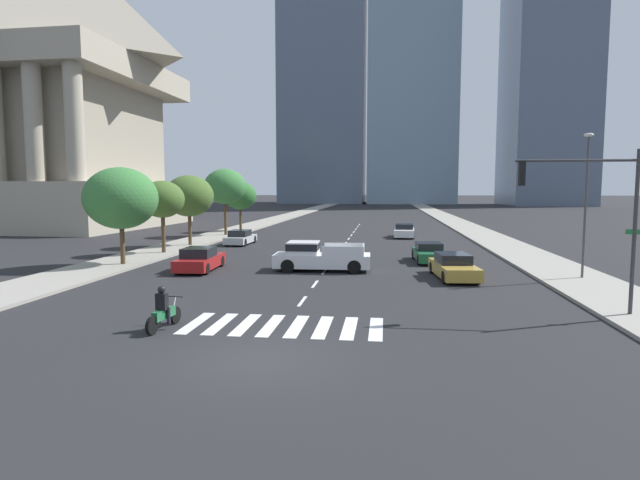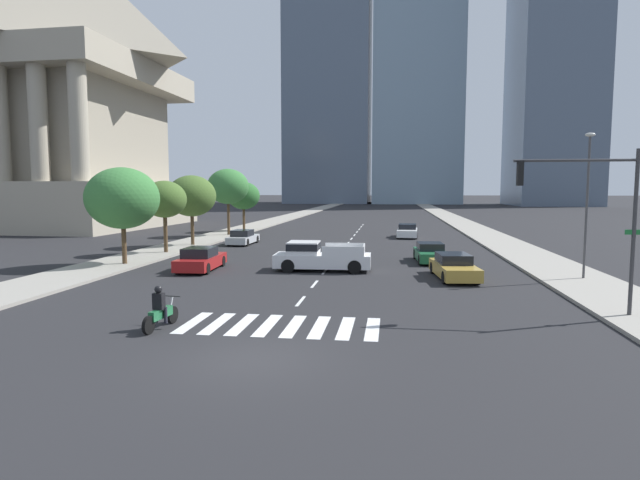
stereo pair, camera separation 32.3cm
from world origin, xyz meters
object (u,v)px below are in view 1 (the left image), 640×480
(sedan_green_1, at_px, (429,253))
(street_tree_fifth, at_px, (240,196))
(pickup_truck, at_px, (317,257))
(street_tree_second, at_px, (162,200))
(sedan_gold_4, at_px, (454,267))
(street_tree_third, at_px, (189,196))
(motorcycle_lead, at_px, (163,312))
(traffic_signal_near, at_px, (590,202))
(sedan_silver_0, at_px, (240,238))
(sedan_red_3, at_px, (200,260))
(street_lamp_east, at_px, (586,194))
(street_tree_nearest, at_px, (121,198))
(sedan_white_2, at_px, (404,231))
(street_tree_fourth, at_px, (225,187))

(sedan_green_1, height_order, street_tree_fifth, street_tree_fifth)
(pickup_truck, relative_size, street_tree_second, 1.08)
(sedan_gold_4, distance_m, street_tree_third, 23.62)
(motorcycle_lead, xyz_separation_m, pickup_truck, (3.48, 13.22, 0.23))
(traffic_signal_near, bearing_deg, sedan_silver_0, -49.75)
(sedan_red_3, bearing_deg, sedan_gold_4, -96.00)
(sedan_silver_0, distance_m, street_tree_fifth, 13.92)
(street_lamp_east, relative_size, street_tree_nearest, 1.25)
(sedan_white_2, xyz_separation_m, sedan_red_3, (-12.47, -22.55, 0.01))
(traffic_signal_near, distance_m, street_tree_fourth, 38.38)
(sedan_silver_0, relative_size, sedan_white_2, 0.92)
(sedan_gold_4, bearing_deg, traffic_signal_near, 19.14)
(pickup_truck, xyz_separation_m, sedan_red_3, (-6.76, -0.74, -0.20))
(sedan_green_1, relative_size, street_tree_third, 0.79)
(motorcycle_lead, bearing_deg, sedan_silver_0, 17.18)
(traffic_signal_near, height_order, street_tree_nearest, traffic_signal_near)
(street_tree_fourth, bearing_deg, street_lamp_east, -40.93)
(sedan_green_1, xyz_separation_m, street_tree_nearest, (-18.66, -4.35, 3.56))
(sedan_silver_0, distance_m, sedan_white_2, 16.36)
(sedan_red_3, distance_m, sedan_gold_4, 14.24)
(sedan_red_3, relative_size, street_tree_fifth, 0.86)
(pickup_truck, height_order, sedan_green_1, pickup_truck)
(sedan_white_2, distance_m, street_tree_fifth, 18.58)
(traffic_signal_near, height_order, street_tree_third, traffic_signal_near)
(sedan_red_3, height_order, street_tree_nearest, street_tree_nearest)
(pickup_truck, relative_size, traffic_signal_near, 0.93)
(sedan_gold_4, height_order, street_tree_fifth, street_tree_fifth)
(motorcycle_lead, xyz_separation_m, street_tree_fifth, (-8.49, 39.66, 3.37))
(motorcycle_lead, distance_m, sedan_white_2, 36.22)
(traffic_signal_near, relative_size, street_tree_nearest, 1.02)
(traffic_signal_near, distance_m, street_tree_third, 31.24)
(sedan_gold_4, height_order, street_tree_fourth, street_tree_fourth)
(sedan_red_3, bearing_deg, sedan_green_1, -70.81)
(traffic_signal_near, bearing_deg, sedan_red_3, -26.38)
(sedan_red_3, relative_size, street_tree_nearest, 0.78)
(sedan_green_1, height_order, street_lamp_east, street_lamp_east)
(traffic_signal_near, bearing_deg, pickup_truck, -40.75)
(sedan_gold_4, xyz_separation_m, street_tree_nearest, (-19.43, 1.87, 3.54))
(street_lamp_east, relative_size, street_tree_second, 1.43)
(sedan_silver_0, bearing_deg, sedan_gold_4, -132.48)
(sedan_red_3, height_order, street_tree_fifth, street_tree_fifth)
(sedan_green_1, distance_m, street_tree_second, 19.03)
(pickup_truck, height_order, street_tree_fifth, street_tree_fifth)
(sedan_red_3, bearing_deg, motorcycle_lead, -167.68)
(motorcycle_lead, height_order, traffic_signal_near, traffic_signal_near)
(motorcycle_lead, xyz_separation_m, sedan_gold_4, (10.93, 11.59, 0.01))
(motorcycle_lead, distance_m, street_tree_third, 26.22)
(sedan_green_1, distance_m, street_lamp_east, 10.23)
(pickup_truck, bearing_deg, street_tree_third, -45.00)
(motorcycle_lead, bearing_deg, traffic_signal_near, -69.43)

